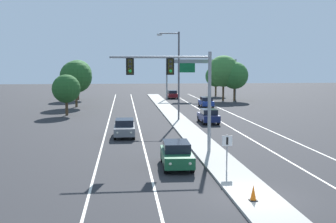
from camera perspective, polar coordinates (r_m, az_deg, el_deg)
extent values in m
plane|color=#28282B|center=(21.57, 11.38, -11.18)|extent=(260.00, 260.00, 0.00)
cube|color=#9E9B93|center=(38.67, 3.46, -3.24)|extent=(2.40, 110.00, 0.15)
cube|color=silver|center=(45.12, -3.89, -1.98)|extent=(0.14, 100.00, 0.01)
cube|color=silver|center=(46.40, 7.79, -1.80)|extent=(0.14, 100.00, 0.01)
cube|color=silver|center=(45.13, -8.09, -2.02)|extent=(0.14, 100.00, 0.01)
cube|color=silver|center=(47.29, 11.68, -1.72)|extent=(0.14, 100.00, 0.01)
cylinder|color=gray|center=(31.13, 5.52, 1.28)|extent=(0.24, 0.24, 7.20)
cylinder|color=gray|center=(30.52, -1.03, 7.23)|extent=(7.12, 0.16, 0.16)
cube|color=black|center=(30.62, 0.30, 6.01)|extent=(0.56, 0.06, 1.20)
cube|color=#38330F|center=(30.58, 0.31, 6.01)|extent=(0.32, 0.32, 1.00)
sphere|color=#282828|center=(30.41, 0.34, 6.61)|extent=(0.22, 0.22, 0.22)
sphere|color=#282828|center=(30.41, 0.34, 6.01)|extent=(0.22, 0.22, 0.22)
sphere|color=green|center=(30.42, 0.34, 5.40)|extent=(0.22, 0.22, 0.22)
cube|color=black|center=(30.45, -5.07, 5.98)|extent=(0.56, 0.06, 1.20)
cube|color=#38330F|center=(30.41, -5.07, 5.98)|extent=(0.32, 0.32, 1.00)
sphere|color=#282828|center=(30.24, -5.07, 6.59)|extent=(0.22, 0.22, 0.22)
sphere|color=#282828|center=(30.24, -5.06, 5.98)|extent=(0.22, 0.22, 0.22)
sphere|color=green|center=(30.24, -5.06, 5.37)|extent=(0.22, 0.22, 0.22)
cylinder|color=gray|center=(25.45, 7.82, -5.53)|extent=(0.08, 0.08, 2.20)
cube|color=white|center=(25.28, 7.86, -3.88)|extent=(0.60, 0.03, 0.60)
cube|color=black|center=(25.26, 7.87, -3.89)|extent=(0.12, 0.01, 0.44)
cylinder|color=#4C4C51|center=(49.15, 1.44, 4.72)|extent=(0.20, 0.20, 10.00)
cylinder|color=#4C4C51|center=(49.14, 0.16, 10.33)|extent=(2.20, 0.12, 0.12)
cube|color=#B7B7B2|center=(49.02, -1.14, 10.16)|extent=(0.56, 0.28, 0.20)
cube|color=#195633|center=(27.10, 1.15, -6.01)|extent=(1.92, 4.45, 0.70)
cube|color=black|center=(27.19, 1.11, -4.61)|extent=(1.65, 2.42, 0.56)
sphere|color=#EAE5C6|center=(25.04, 2.95, -6.92)|extent=(0.18, 0.18, 0.18)
sphere|color=#EAE5C6|center=(24.92, 0.31, -6.97)|extent=(0.18, 0.18, 0.18)
cylinder|color=black|center=(25.82, 3.25, -7.43)|extent=(0.24, 0.65, 0.64)
cylinder|color=black|center=(25.66, -0.32, -7.51)|extent=(0.24, 0.65, 0.64)
cylinder|color=black|center=(28.72, 2.46, -6.03)|extent=(0.24, 0.65, 0.64)
cylinder|color=black|center=(28.58, -0.74, -6.09)|extent=(0.24, 0.65, 0.64)
cube|color=slate|center=(38.57, -5.79, -2.39)|extent=(1.84, 4.42, 0.70)
cube|color=black|center=(38.70, -5.80, -1.42)|extent=(1.61, 2.39, 0.56)
sphere|color=#EAE5C6|center=(36.41, -4.91, -2.81)|extent=(0.18, 0.18, 0.18)
sphere|color=#EAE5C6|center=(36.42, -6.72, -2.83)|extent=(0.18, 0.18, 0.18)
cylinder|color=black|center=(37.14, -4.57, -3.25)|extent=(0.23, 0.64, 0.64)
cylinder|color=black|center=(37.16, -7.04, -3.28)|extent=(0.23, 0.64, 0.64)
cylinder|color=black|center=(40.11, -4.63, -2.55)|extent=(0.23, 0.64, 0.64)
cylinder|color=black|center=(40.12, -6.92, -2.57)|extent=(0.23, 0.64, 0.64)
cube|color=#141E4C|center=(47.71, 5.37, -0.74)|extent=(1.82, 4.41, 0.70)
cube|color=black|center=(47.42, 5.43, -0.02)|extent=(1.59, 2.38, 0.56)
sphere|color=#EAE5C6|center=(49.72, 4.22, -0.39)|extent=(0.18, 0.18, 0.18)
sphere|color=#EAE5C6|center=(49.94, 5.52, -0.38)|extent=(0.18, 0.18, 0.18)
cylinder|color=black|center=(49.06, 4.10, -0.95)|extent=(0.22, 0.64, 0.64)
cylinder|color=black|center=(49.37, 5.93, -0.92)|extent=(0.22, 0.64, 0.64)
cylinder|color=black|center=(46.14, 4.77, -1.41)|extent=(0.22, 0.64, 0.64)
cylinder|color=black|center=(46.47, 6.70, -1.38)|extent=(0.22, 0.64, 0.64)
cube|color=navy|center=(65.84, 5.07, 1.16)|extent=(1.89, 4.44, 0.70)
cube|color=black|center=(65.57, 5.10, 1.69)|extent=(1.63, 2.41, 0.56)
sphere|color=#EAE5C6|center=(67.89, 4.28, 1.36)|extent=(0.18, 0.18, 0.18)
sphere|color=#EAE5C6|center=(68.07, 5.23, 1.37)|extent=(0.18, 0.18, 0.18)
cylinder|color=black|center=(67.22, 4.17, 0.97)|extent=(0.23, 0.64, 0.64)
cylinder|color=black|center=(67.48, 5.52, 0.98)|extent=(0.23, 0.64, 0.64)
cylinder|color=black|center=(64.27, 4.59, 0.73)|extent=(0.23, 0.64, 0.64)
cylinder|color=black|center=(64.54, 5.99, 0.74)|extent=(0.23, 0.64, 0.64)
cube|color=#5B0F14|center=(82.78, 0.54, 2.21)|extent=(1.86, 4.42, 0.70)
cube|color=black|center=(82.52, 0.56, 2.63)|extent=(1.62, 2.40, 0.56)
sphere|color=#EAE5C6|center=(84.87, -0.03, 2.34)|extent=(0.18, 0.18, 0.18)
sphere|color=#EAE5C6|center=(85.01, 0.74, 2.34)|extent=(0.18, 0.18, 0.18)
cylinder|color=black|center=(84.19, -0.13, 2.04)|extent=(0.23, 0.64, 0.64)
cylinder|color=black|center=(84.39, 0.95, 2.04)|extent=(0.23, 0.64, 0.64)
cylinder|color=black|center=(81.22, 0.11, 1.88)|extent=(0.23, 0.64, 0.64)
cylinder|color=black|center=(81.43, 1.23, 1.89)|extent=(0.23, 0.64, 0.64)
cube|color=black|center=(20.65, 11.23, -11.47)|extent=(0.36, 0.36, 0.04)
cone|color=orange|center=(20.54, 11.25, -10.49)|extent=(0.28, 0.28, 0.70)
cylinder|color=gray|center=(79.56, -0.17, 4.27)|extent=(0.28, 0.28, 7.50)
cylinder|color=gray|center=(81.88, 8.95, 4.25)|extent=(0.28, 0.28, 7.50)
cube|color=gray|center=(80.43, 4.48, 6.66)|extent=(13.00, 0.36, 0.70)
cube|color=#0F6033|center=(79.77, 2.46, 5.81)|extent=(3.20, 0.08, 1.70)
cube|color=#0F6033|center=(80.79, 6.50, 5.78)|extent=(3.20, 0.08, 1.70)
cylinder|color=#4C3823|center=(67.17, -12.07, 1.72)|extent=(0.36, 0.36, 2.67)
sphere|color=#235623|center=(67.00, -12.14, 4.53)|extent=(4.89, 4.89, 4.89)
cylinder|color=#4C3823|center=(77.98, 7.34, 2.55)|extent=(0.36, 0.36, 3.08)
sphere|color=#387533|center=(77.84, 7.37, 5.34)|extent=(5.62, 5.62, 5.62)
cylinder|color=#4C3823|center=(77.72, 8.80, 2.36)|extent=(0.36, 0.36, 2.64)
sphere|color=#2D6B2D|center=(77.58, 8.84, 4.75)|extent=(4.83, 4.83, 4.83)
cylinder|color=#4C3823|center=(56.21, -13.29, 0.49)|extent=(0.36, 0.36, 1.97)
sphere|color=#235623|center=(56.02, -13.36, 2.96)|extent=(3.61, 3.61, 3.61)
cylinder|color=#4C3823|center=(89.62, 6.35, 2.81)|extent=(0.36, 0.36, 2.38)
sphere|color=#2D6B2D|center=(89.50, 6.37, 4.68)|extent=(4.35, 4.35, 4.35)
cylinder|color=#4C3823|center=(80.94, -11.83, 2.50)|extent=(0.36, 0.36, 2.78)
sphere|color=#2D6B2D|center=(80.80, -11.89, 4.92)|extent=(5.09, 5.09, 5.09)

